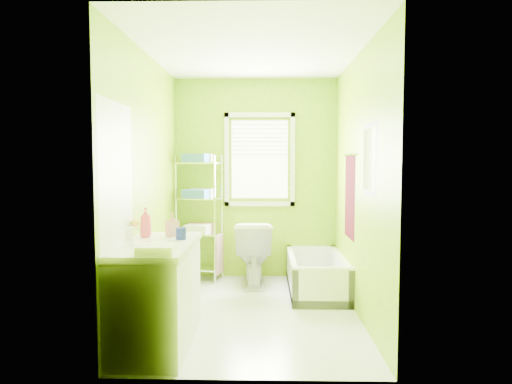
{
  "coord_description": "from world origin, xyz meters",
  "views": [
    {
      "loc": [
        0.13,
        -4.55,
        1.54
      ],
      "look_at": [
        0.03,
        0.25,
        1.21
      ],
      "focal_mm": 32.0,
      "sensor_mm": 36.0,
      "label": 1
    }
  ],
  "objects_px": {
    "toilet": "(253,253)",
    "wire_shelf_unit": "(200,203)",
    "vanity": "(157,291)",
    "bathtub": "(317,280)"
  },
  "relations": [
    {
      "from": "bathtub",
      "to": "vanity",
      "type": "relative_size",
      "value": 1.2
    },
    {
      "from": "bathtub",
      "to": "toilet",
      "type": "xyz_separation_m",
      "value": [
        -0.75,
        0.29,
        0.26
      ]
    },
    {
      "from": "vanity",
      "to": "wire_shelf_unit",
      "type": "xyz_separation_m",
      "value": [
        0.06,
        2.12,
        0.53
      ]
    },
    {
      "from": "toilet",
      "to": "wire_shelf_unit",
      "type": "height_order",
      "value": "wire_shelf_unit"
    },
    {
      "from": "bathtub",
      "to": "wire_shelf_unit",
      "type": "height_order",
      "value": "wire_shelf_unit"
    },
    {
      "from": "bathtub",
      "to": "toilet",
      "type": "bearing_deg",
      "value": 158.63
    },
    {
      "from": "toilet",
      "to": "vanity",
      "type": "xyz_separation_m",
      "value": [
        -0.75,
        -1.87,
        0.06
      ]
    },
    {
      "from": "bathtub",
      "to": "wire_shelf_unit",
      "type": "distance_m",
      "value": 1.76
    },
    {
      "from": "bathtub",
      "to": "toilet",
      "type": "distance_m",
      "value": 0.85
    },
    {
      "from": "vanity",
      "to": "bathtub",
      "type": "bearing_deg",
      "value": 46.45
    }
  ]
}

